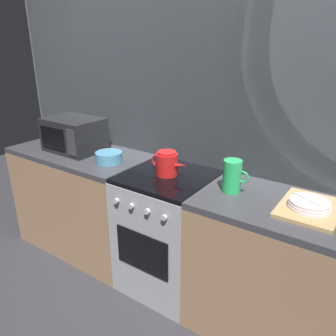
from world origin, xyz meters
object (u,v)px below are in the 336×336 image
(microwave, at_px, (74,135))
(mixing_bowl, at_px, (109,157))
(dish_pile, at_px, (309,206))
(pitcher, at_px, (233,176))
(stove_unit, at_px, (168,232))
(kettle, at_px, (167,163))

(microwave, xyz_separation_m, mixing_bowl, (0.44, -0.05, -0.10))
(mixing_bowl, height_order, dish_pile, mixing_bowl)
(pitcher, bearing_deg, microwave, 179.81)
(stove_unit, height_order, pitcher, pitcher)
(kettle, xyz_separation_m, mixing_bowl, (-0.50, -0.05, -0.04))
(mixing_bowl, bearing_deg, pitcher, 2.93)
(microwave, relative_size, mixing_bowl, 2.30)
(kettle, height_order, pitcher, pitcher)
(stove_unit, relative_size, kettle, 3.16)
(stove_unit, height_order, microwave, microwave)
(stove_unit, distance_m, dish_pile, 1.03)
(dish_pile, bearing_deg, microwave, -179.75)
(microwave, xyz_separation_m, dish_pile, (1.86, 0.01, -0.11))
(stove_unit, xyz_separation_m, kettle, (-0.01, 0.00, 0.53))
(pitcher, height_order, dish_pile, pitcher)
(pitcher, bearing_deg, mixing_bowl, -177.07)
(pitcher, bearing_deg, kettle, -179.55)
(stove_unit, relative_size, dish_pile, 2.25)
(mixing_bowl, bearing_deg, stove_unit, 4.98)
(stove_unit, height_order, kettle, kettle)
(mixing_bowl, relative_size, pitcher, 1.00)
(pitcher, relative_size, dish_pile, 0.50)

